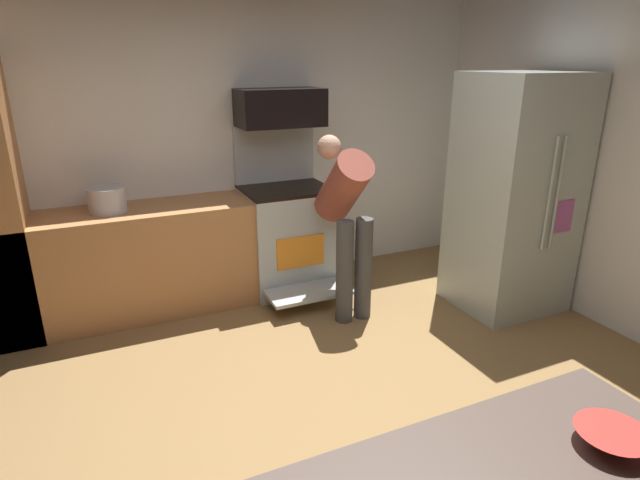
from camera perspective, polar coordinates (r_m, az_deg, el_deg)
ground_plane at (r=3.25m, az=1.96°, el=-19.67°), size 5.20×4.80×0.02m
wall_back at (r=4.79m, az=-10.57°, el=10.24°), size 5.20×0.12×2.60m
lower_cabinet_run at (r=4.52m, az=-19.84°, el=-2.33°), size 2.40×0.60×0.90m
oven_range at (r=4.76m, az=-3.66°, el=0.59°), size 0.76×1.00×1.47m
microwave at (r=4.61m, az=-4.41°, el=14.36°), size 0.74×0.38×0.32m
refrigerator at (r=4.56m, az=20.64°, el=4.64°), size 0.84×0.77×1.94m
person_cook at (r=4.15m, az=2.86°, el=3.05°), size 0.31×0.68×1.45m
mixing_bowl_small at (r=1.93m, az=29.48°, el=-18.52°), size 0.23×0.23×0.06m
stock_pot at (r=4.36m, az=-22.44°, el=4.14°), size 0.29×0.29×0.20m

